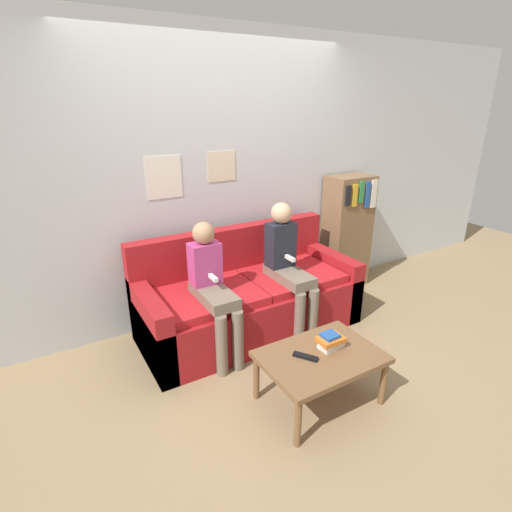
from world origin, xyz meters
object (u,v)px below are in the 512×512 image
Objects in this scene: couch at (248,299)px; coffee_table at (321,360)px; person_right at (288,263)px; bookshelf at (347,232)px; tv_remote at (305,357)px; person_left at (213,285)px.

couch reaches higher than coffee_table.
person_right is (0.29, -0.19, 0.36)m from couch.
person_right is (0.34, 0.90, 0.33)m from coffee_table.
bookshelf is at bearing 43.28° from coffee_table.
coffee_table is at bearing -136.72° from bookshelf.
couch is at bearing 47.08° from tv_remote.
person_right reaches higher than coffee_table.
bookshelf is at bearing 15.01° from person_left.
person_left is at bearing -179.25° from person_right.
tv_remote is 0.13× the size of bookshelf.
person_left is 0.89× the size of bookshelf.
person_right is at bearing 69.04° from coffee_table.
person_right reaches higher than couch.
person_right is at bearing 28.15° from tv_remote.
coffee_table is 4.93× the size of tv_remote.
person_left reaches higher than coffee_table.
bookshelf is (1.47, 1.39, 0.29)m from coffee_table.
coffee_table is 0.72× the size of person_left.
tv_remote is (-0.16, -1.06, 0.09)m from couch.
couch reaches higher than tv_remote.
couch is 0.58m from person_left.
coffee_table is at bearing -46.50° from tv_remote.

